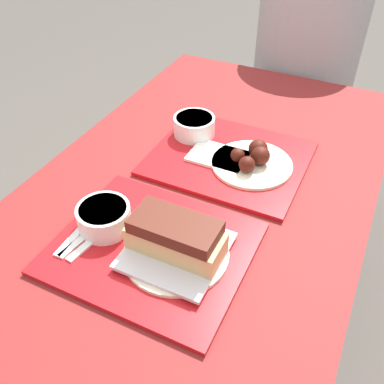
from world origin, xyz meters
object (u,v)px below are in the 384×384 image
Objects in this scene: bowl_coleslaw_far at (194,125)px; tray_near at (154,249)px; tray_far at (229,158)px; brisket_sandwich_plate at (176,242)px; wings_plate_far at (253,159)px; person_seated_across at (308,43)px; bowl_coleslaw_near at (104,217)px.

tray_near is at bearing -75.57° from bowl_coleslaw_far.
tray_far is 0.36m from brisket_sandwich_plate.
tray_near is 1.91× the size of wings_plate_far.
person_seated_across is (0.03, 1.15, 0.03)m from tray_near.
bowl_coleslaw_far is 0.75m from person_seated_across.
brisket_sandwich_plate is 1.88× the size of bowl_coleslaw_far.
bowl_coleslaw_near is 0.41m from wings_plate_far.
tray_near is at bearing -91.28° from person_seated_across.
person_seated_across is (0.01, 0.79, 0.03)m from tray_far.
tray_near is 0.36m from wings_plate_far.
person_seated_across is at bearing 82.73° from bowl_coleslaw_near.
bowl_coleslaw_far is (0.01, 0.41, 0.00)m from bowl_coleslaw_near.
person_seated_across is at bearing 94.43° from wings_plate_far.
tray_far is (0.02, 0.36, 0.00)m from tray_near.
bowl_coleslaw_near is 0.41m from bowl_coleslaw_far.
tray_near is at bearing -93.26° from tray_far.
bowl_coleslaw_near is 1.00× the size of bowl_coleslaw_far.
brisket_sandwich_plate reaches higher than tray_near.
brisket_sandwich_plate reaches higher than bowl_coleslaw_near.
tray_near is at bearing -2.61° from bowl_coleslaw_near.
person_seated_across is (0.13, 0.74, -0.00)m from bowl_coleslaw_far.
brisket_sandwich_plate is 1.15m from person_seated_across.
tray_far is 3.45× the size of bowl_coleslaw_near.
tray_far is 3.45× the size of bowl_coleslaw_far.
bowl_coleslaw_far is 0.21m from wings_plate_far.
tray_far is at bearing -90.38° from person_seated_across.
person_seated_across is at bearing 79.72° from bowl_coleslaw_far.
tray_near is 0.07m from brisket_sandwich_plate.
bowl_coleslaw_near is at bearing -111.66° from tray_far.
brisket_sandwich_plate is (0.03, -0.36, 0.04)m from tray_far.
brisket_sandwich_plate reaches higher than bowl_coleslaw_far.
bowl_coleslaw_far is at bearing 110.98° from brisket_sandwich_plate.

